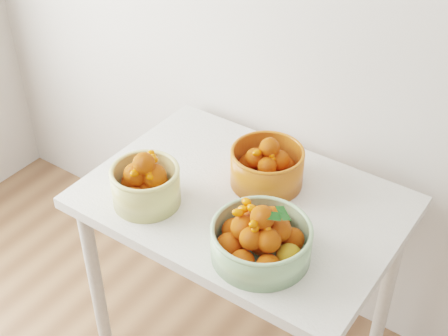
{
  "coord_description": "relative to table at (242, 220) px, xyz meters",
  "views": [
    {
      "loc": [
        0.42,
        0.3,
        2.04
      ],
      "look_at": [
        -0.42,
        1.51,
        0.92
      ],
      "focal_mm": 50.0,
      "sensor_mm": 36.0,
      "label": 1
    }
  ],
  "objects": [
    {
      "name": "bowl_cream",
      "position": [
        -0.24,
        -0.19,
        0.17
      ],
      "size": [
        0.26,
        0.26,
        0.19
      ],
      "rotation": [
        0.0,
        0.0,
        -0.24
      ],
      "color": "#CCC175",
      "rests_on": "table"
    },
    {
      "name": "bowl_green",
      "position": [
        0.18,
        -0.19,
        0.16
      ],
      "size": [
        0.36,
        0.36,
        0.19
      ],
      "rotation": [
        0.0,
        0.0,
        0.28
      ],
      "color": "#8DB584",
      "rests_on": "table"
    },
    {
      "name": "table",
      "position": [
        0.0,
        0.0,
        0.0
      ],
      "size": [
        1.0,
        0.7,
        0.75
      ],
      "color": "silver",
      "rests_on": "ground"
    },
    {
      "name": "bowl_orange",
      "position": [
        0.02,
        0.11,
        0.16
      ],
      "size": [
        0.3,
        0.3,
        0.17
      ],
      "rotation": [
        0.0,
        0.0,
        -0.31
      ],
      "color": "#CC5519",
      "rests_on": "table"
    }
  ]
}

